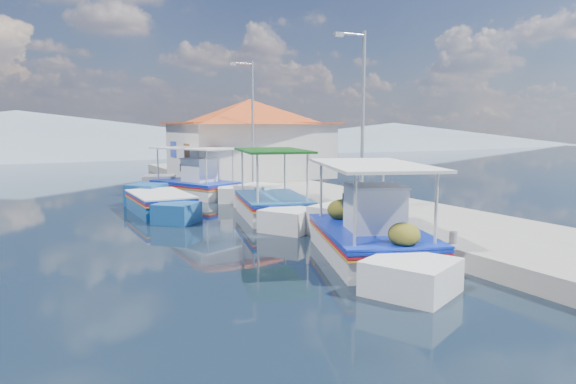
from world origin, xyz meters
name	(u,v)px	position (x,y,z in m)	size (l,w,h in m)	color
ground	(264,255)	(0.00, 0.00, 0.00)	(160.00, 160.00, 0.00)	black
quay	(330,202)	(5.90, 6.00, 0.25)	(5.00, 44.00, 0.50)	gray
bollards	(295,198)	(3.80, 5.25, 0.65)	(0.20, 17.20, 0.30)	#A5A8AD
main_caique	(368,238)	(2.26, -1.52, 0.53)	(4.26, 7.78, 2.73)	silver
caique_green_canopy	(271,206)	(2.70, 5.10, 0.42)	(3.46, 7.33, 2.83)	silver
caique_blue_hull	(160,205)	(-0.77, 8.03, 0.32)	(2.00, 6.69, 1.19)	#164B88
caique_far	(195,186)	(1.99, 12.03, 0.49)	(4.15, 6.91, 2.64)	silver
harbor_building	(250,137)	(6.20, 15.00, 2.78)	(10.49, 10.49, 4.40)	silver
lamp_post_near	(361,113)	(4.51, 2.00, 3.85)	(1.21, 0.14, 6.00)	#A5A8AD
lamp_post_far	(251,117)	(4.51, 11.00, 3.85)	(1.21, 0.14, 6.00)	#A5A8AD
mountain_ridge	(121,137)	(6.54, 56.00, 2.04)	(171.40, 96.00, 5.50)	slate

